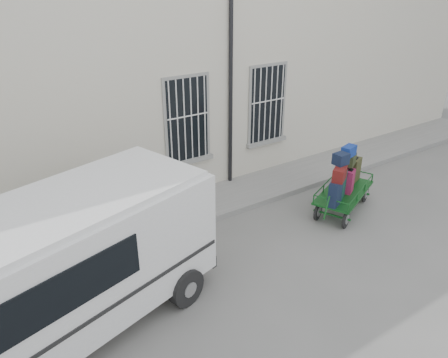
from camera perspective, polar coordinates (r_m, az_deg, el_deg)
ground at (r=10.56m, az=5.61°, el=-7.80°), size 80.00×80.00×0.00m
building at (r=13.80m, az=-8.77°, el=13.53°), size 24.00×5.15×6.00m
sidewalk at (r=12.05m, az=-0.98°, el=-2.78°), size 24.00×1.70×0.15m
luggage_cart at (r=11.72m, az=15.47°, el=-0.28°), size 2.49×1.73×1.80m
van at (r=7.80m, az=-19.32°, el=-9.79°), size 5.36×3.37×2.52m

